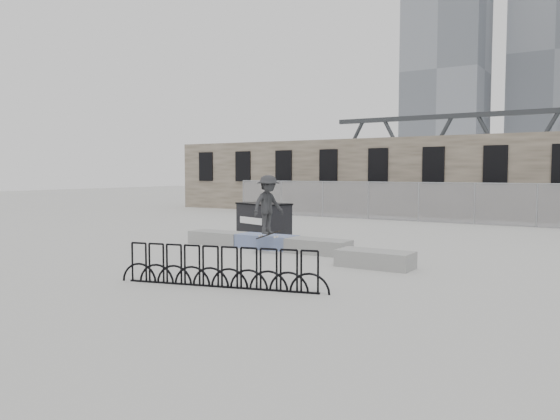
% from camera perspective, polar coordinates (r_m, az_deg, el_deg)
% --- Properties ---
extents(ground, '(120.00, 120.00, 0.00)m').
position_cam_1_polar(ground, '(17.31, 1.41, -4.41)').
color(ground, '#A5A4A0').
rests_on(ground, ground).
extents(stone_wall, '(36.00, 2.58, 4.50)m').
position_cam_1_polar(stone_wall, '(32.18, 16.35, 3.35)').
color(stone_wall, brown).
rests_on(stone_wall, ground).
extents(chainlink_fence, '(22.06, 0.06, 2.02)m').
position_cam_1_polar(chainlink_fence, '(28.64, 14.27, 0.89)').
color(chainlink_fence, gray).
rests_on(chainlink_fence, ground).
extents(planter_far_left, '(2.00, 0.90, 0.45)m').
position_cam_1_polar(planter_far_left, '(19.26, -6.50, -2.84)').
color(planter_far_left, gray).
rests_on(planter_far_left, ground).
extents(planter_center_left, '(2.00, 0.90, 0.45)m').
position_cam_1_polar(planter_center_left, '(18.12, -1.41, -3.24)').
color(planter_center_left, '#3854A8').
rests_on(planter_center_left, ground).
extents(planter_center_right, '(2.00, 0.90, 0.45)m').
position_cam_1_polar(planter_center_right, '(16.96, 4.03, -3.75)').
color(planter_center_right, gray).
rests_on(planter_center_right, ground).
extents(planter_offset, '(2.00, 0.90, 0.45)m').
position_cam_1_polar(planter_offset, '(14.72, 9.90, -4.99)').
color(planter_offset, gray).
rests_on(planter_offset, ground).
extents(dumpster, '(2.33, 1.83, 1.34)m').
position_cam_1_polar(dumpster, '(20.96, -1.71, -1.07)').
color(dumpster, black).
rests_on(dumpster, ground).
extents(bike_rack, '(4.80, 1.27, 0.90)m').
position_cam_1_polar(bike_rack, '(12.06, -6.29, -6.01)').
color(bike_rack, black).
rests_on(bike_rack, ground).
extents(skateboarder, '(0.93, 1.29, 1.98)m').
position_cam_1_polar(skateboarder, '(16.67, -1.24, 0.55)').
color(skateboarder, '#28292B').
rests_on(skateboarder, ground).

